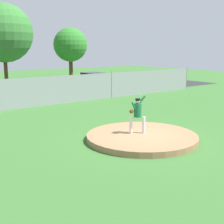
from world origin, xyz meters
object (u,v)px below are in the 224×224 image
(baseball, at_px, (149,126))
(traffic_cone_orange, at_px, (31,93))
(parked_car_silver, at_px, (95,82))
(pitcher_youth, at_px, (137,112))

(baseball, height_order, traffic_cone_orange, traffic_cone_orange)
(baseball, relative_size, traffic_cone_orange, 0.13)
(baseball, xyz_separation_m, parked_car_silver, (6.50, 13.79, 0.51))
(baseball, relative_size, parked_car_silver, 0.02)
(pitcher_youth, height_order, traffic_cone_orange, pitcher_youth)
(pitcher_youth, xyz_separation_m, traffic_cone_orange, (1.36, 14.34, -0.90))
(pitcher_youth, distance_m, parked_car_silver, 16.25)
(baseball, distance_m, parked_car_silver, 15.26)
(pitcher_youth, relative_size, traffic_cone_orange, 2.94)
(pitcher_youth, relative_size, parked_car_silver, 0.34)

